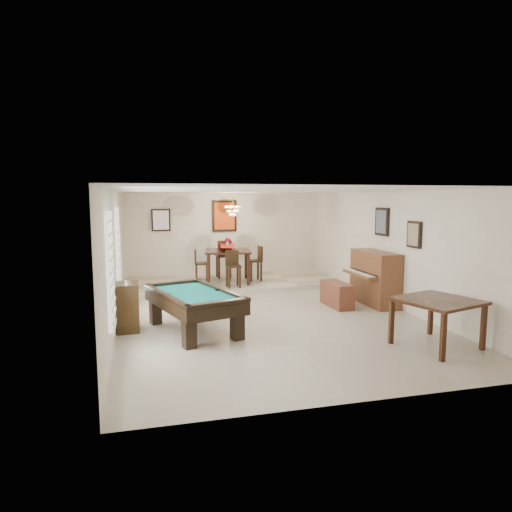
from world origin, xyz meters
name	(u,v)px	position (x,y,z in m)	size (l,w,h in m)	color
ground_plane	(263,313)	(0.00, 0.00, -0.01)	(6.00, 9.00, 0.02)	beige
wall_back	(224,236)	(0.00, 4.50, 1.30)	(6.00, 0.04, 2.60)	silver
wall_front	(364,297)	(0.00, -4.50, 1.30)	(6.00, 0.04, 2.60)	silver
wall_left	(116,257)	(-3.00, 0.00, 1.30)	(0.04, 9.00, 2.60)	silver
wall_right	(390,249)	(3.00, 0.00, 1.30)	(0.04, 9.00, 2.60)	silver
ceiling	(263,191)	(0.00, 0.00, 2.60)	(6.00, 9.00, 0.04)	white
dining_step	(233,283)	(0.00, 3.25, 0.06)	(6.00, 2.50, 0.12)	beige
window_left_front	(111,269)	(-2.97, -2.20, 1.40)	(0.06, 1.00, 1.70)	white
window_left_rear	(118,249)	(-2.97, 0.60, 1.40)	(0.06, 1.00, 1.70)	white
pool_table	(194,312)	(-1.60, -1.03, 0.36)	(1.16, 2.15, 0.72)	black
square_table	(436,323)	(2.17, -2.92, 0.40)	(1.16, 1.16, 0.80)	black
upright_piano	(369,278)	(2.57, 0.10, 0.61)	(0.83, 1.48, 1.23)	brown
piano_bench	(337,294)	(1.77, 0.10, 0.28)	(0.39, 0.99, 0.55)	brown
apothecary_chest	(128,307)	(-2.78, -0.67, 0.45)	(0.40, 0.60, 0.90)	black
dining_table	(228,264)	(-0.17, 3.04, 0.63)	(1.23, 1.23, 1.02)	black
flower_vase	(228,242)	(-0.17, 3.04, 1.25)	(0.14, 0.14, 0.23)	#A00D1C
dining_chair_south	(233,269)	(-0.18, 2.30, 0.60)	(0.36, 0.36, 0.96)	black
dining_chair_north	(223,259)	(-0.17, 3.76, 0.68)	(0.41, 0.41, 1.11)	black
dining_chair_west	(201,266)	(-0.91, 3.03, 0.60)	(0.35, 0.35, 0.95)	black
dining_chair_east	(255,263)	(0.60, 3.08, 0.61)	(0.36, 0.36, 0.98)	black
chandelier	(233,207)	(0.00, 3.20, 2.20)	(0.44, 0.44, 0.60)	#FFE5B2
back_painting	(224,216)	(0.00, 4.46, 1.90)	(0.75, 0.06, 0.95)	#D84C14
back_mirror	(161,220)	(-1.90, 4.46, 1.80)	(0.55, 0.06, 0.65)	white
right_picture_upper	(382,222)	(2.96, 0.30, 1.90)	(0.06, 0.55, 0.65)	slate
right_picture_lower	(414,235)	(2.96, -1.00, 1.70)	(0.06, 0.45, 0.55)	gray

